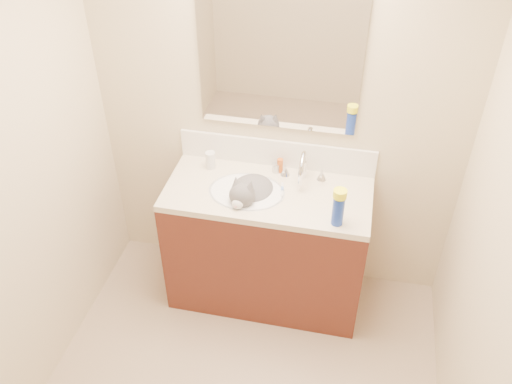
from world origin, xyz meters
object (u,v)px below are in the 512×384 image
at_px(vanity_cabinet, 267,247).
at_px(faucet, 303,169).
at_px(silver_jar, 276,168).
at_px(spray_can, 338,211).
at_px(amber_bottle, 280,166).
at_px(pill_bottle, 211,160).
at_px(basin, 247,201).
at_px(cat, 251,195).

bearing_deg(vanity_cabinet, faucet, 37.29).
relative_size(silver_jar, spray_can, 0.33).
bearing_deg(spray_can, amber_bottle, 133.47).
distance_m(faucet, pill_bottle, 0.57).
height_order(basin, silver_jar, silver_jar).
bearing_deg(silver_jar, faucet, -20.13).
relative_size(cat, pill_bottle, 3.83).
bearing_deg(amber_bottle, silver_jar, -171.59).
bearing_deg(vanity_cabinet, silver_jar, 86.84).
bearing_deg(cat, pill_bottle, 159.67).
bearing_deg(silver_jar, basin, -119.76).
bearing_deg(basin, pill_bottle, 144.91).
bearing_deg(pill_bottle, amber_bottle, 5.98).
relative_size(cat, spray_can, 2.39).
xyz_separation_m(vanity_cabinet, basin, (-0.12, -0.03, 0.38)).
bearing_deg(basin, faucet, 29.12).
bearing_deg(silver_jar, spray_can, -44.60).
height_order(silver_jar, amber_bottle, amber_bottle).
height_order(cat, spray_can, spray_can).
xyz_separation_m(cat, spray_can, (0.51, -0.18, 0.12)).
xyz_separation_m(basin, faucet, (0.30, 0.17, 0.16)).
distance_m(pill_bottle, spray_can, 0.88).
height_order(silver_jar, spray_can, spray_can).
distance_m(cat, silver_jar, 0.25).
bearing_deg(basin, spray_can, -17.66).
distance_m(vanity_cabinet, faucet, 0.58).
xyz_separation_m(cat, silver_jar, (0.11, 0.22, 0.06)).
relative_size(faucet, silver_jar, 4.85).
xyz_separation_m(basin, pill_bottle, (-0.27, 0.19, 0.12)).
bearing_deg(pill_bottle, silver_jar, 5.84).
height_order(vanity_cabinet, cat, cat).
relative_size(vanity_cabinet, amber_bottle, 13.23).
distance_m(silver_jar, spray_can, 0.57).
xyz_separation_m(vanity_cabinet, faucet, (0.18, 0.14, 0.54)).
height_order(faucet, cat, faucet).
height_order(vanity_cabinet, pill_bottle, pill_bottle).
bearing_deg(pill_bottle, faucet, -2.13).
height_order(faucet, spray_can, faucet).
height_order(vanity_cabinet, spray_can, spray_can).
relative_size(vanity_cabinet, silver_jar, 20.77).
relative_size(vanity_cabinet, spray_can, 6.93).
bearing_deg(vanity_cabinet, basin, -165.96).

